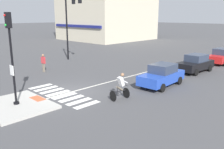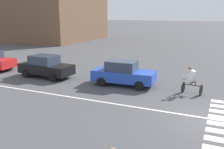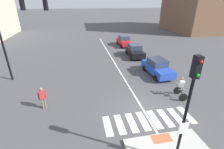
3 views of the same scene
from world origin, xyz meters
The scene contains 18 objects.
ground_plane centered at (0.00, 0.00, 0.00)m, with size 300.00×300.00×0.00m, color #474749.
tactile_pad_front centered at (0.00, -2.44, 0.15)m, with size 1.10×0.60×0.01m, color #DB5B38.
signal_pole centered at (0.00, -3.78, 3.24)m, with size 0.44×0.38×5.14m.
crosswalk_stripe_a centered at (-2.69, -0.74, 0.00)m, with size 0.44×1.80×0.01m, color silver.
crosswalk_stripe_b centered at (-1.92, -0.74, 0.00)m, with size 0.44×1.80×0.01m, color silver.
crosswalk_stripe_c centered at (-1.15, -0.74, 0.00)m, with size 0.44×1.80×0.01m, color silver.
crosswalk_stripe_d centered at (-0.38, -0.74, 0.00)m, with size 0.44×1.80×0.01m, color silver.
crosswalk_stripe_e centered at (0.38, -0.74, 0.00)m, with size 0.44×1.80×0.01m, color silver.
crosswalk_stripe_f centered at (1.15, -0.74, 0.00)m, with size 0.44×1.80×0.01m, color silver.
crosswalk_stripe_g centered at (1.92, -0.74, 0.00)m, with size 0.44×1.80×0.01m, color silver.
crosswalk_stripe_h centered at (2.69, -0.74, 0.00)m, with size 0.44×1.80×0.01m, color silver.
lane_centre_line centered at (0.03, 10.00, 0.00)m, with size 0.14×28.00×0.01m, color silver.
traffic_light_mast centered at (-9.28, 6.93, 5.05)m, with size 4.65×1.63×7.36m.
car_red_eastbound_distant centered at (3.33, 17.64, 0.81)m, with size 1.91×4.13×1.64m.
car_black_eastbound_far centered at (3.22, 11.79, 0.81)m, with size 2.00×4.18×1.64m.
car_blue_eastbound_mid centered at (3.57, 5.72, 0.81)m, with size 2.02×4.19×1.64m.
cyclist centered at (3.44, 1.35, 0.87)m, with size 0.83×1.18×1.68m.
pedestrian_at_curb_left centered at (-6.77, 1.89, 0.98)m, with size 0.54×0.29×1.67m.
Camera 3 is at (-3.95, -8.39, 7.02)m, focal length 26.12 mm.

